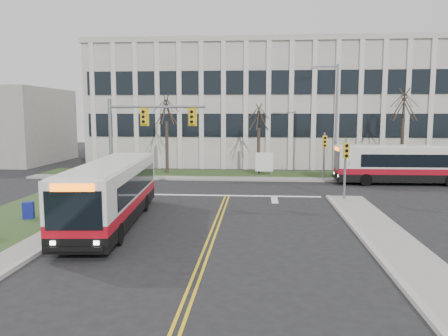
% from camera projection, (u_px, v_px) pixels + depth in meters
% --- Properties ---
extents(ground, '(120.00, 120.00, 0.00)m').
position_uv_depth(ground, '(215.00, 229.00, 20.18)').
color(ground, black).
rests_on(ground, ground).
extents(sidewalk_west, '(1.20, 26.00, 0.14)m').
position_uv_depth(sidewalk_west, '(9.00, 259.00, 15.76)').
color(sidewalk_west, '#9E9B93').
rests_on(sidewalk_west, ground).
extents(sidewalk_east, '(2.00, 26.00, 0.14)m').
position_uv_depth(sidewalk_east, '(422.00, 270.00, 14.64)').
color(sidewalk_east, '#9E9B93').
rests_on(sidewalk_east, ground).
extents(sidewalk_cross, '(44.00, 1.60, 0.14)m').
position_uv_depth(sidewalk_cross, '(296.00, 179.00, 34.82)').
color(sidewalk_cross, '#9E9B93').
rests_on(sidewalk_cross, ground).
extents(building_lawn, '(44.00, 5.00, 0.12)m').
position_uv_depth(building_lawn, '(293.00, 175.00, 37.59)').
color(building_lawn, '#324B20').
rests_on(building_lawn, ground).
extents(office_building, '(40.00, 16.00, 12.00)m').
position_uv_depth(office_building, '(286.00, 107.00, 48.73)').
color(office_building, beige).
rests_on(office_building, ground).
extents(building_annex, '(12.00, 12.00, 8.00)m').
position_uv_depth(building_annex, '(1.00, 126.00, 47.41)').
color(building_annex, '#9E9B93').
rests_on(building_annex, ground).
extents(mast_arm_signal, '(6.11, 0.38, 6.20)m').
position_uv_depth(mast_arm_signal, '(136.00, 130.00, 27.17)').
color(mast_arm_signal, slate).
rests_on(mast_arm_signal, ground).
extents(signal_pole_near, '(0.34, 0.39, 3.80)m').
position_uv_depth(signal_pole_near, '(346.00, 160.00, 26.14)').
color(signal_pole_near, slate).
rests_on(signal_pole_near, ground).
extents(signal_pole_far, '(0.34, 0.39, 3.80)m').
position_uv_depth(signal_pole_far, '(324.00, 149.00, 34.55)').
color(signal_pole_far, slate).
rests_on(signal_pole_far, ground).
extents(streetlight, '(2.15, 0.25, 9.20)m').
position_uv_depth(streetlight, '(334.00, 115.00, 34.94)').
color(streetlight, slate).
rests_on(streetlight, ground).
extents(directory_sign, '(1.50, 0.12, 2.00)m').
position_uv_depth(directory_sign, '(264.00, 162.00, 37.15)').
color(directory_sign, slate).
rests_on(directory_sign, ground).
extents(tree_left, '(1.80, 1.80, 7.70)m').
position_uv_depth(tree_left, '(166.00, 111.00, 37.77)').
color(tree_left, '#42352B').
rests_on(tree_left, ground).
extents(tree_mid, '(1.80, 1.80, 6.82)m').
position_uv_depth(tree_mid, '(259.00, 118.00, 37.43)').
color(tree_mid, '#42352B').
rests_on(tree_mid, ground).
extents(tree_right, '(1.80, 1.80, 8.25)m').
position_uv_depth(tree_right, '(404.00, 106.00, 36.18)').
color(tree_right, '#42352B').
rests_on(tree_right, ground).
extents(bus_main, '(3.30, 11.11, 2.92)m').
position_uv_depth(bus_main, '(112.00, 194.00, 20.86)').
color(bus_main, silver).
rests_on(bus_main, ground).
extents(bus_cross, '(10.78, 2.53, 2.86)m').
position_uv_depth(bus_cross, '(409.00, 165.00, 32.83)').
color(bus_cross, silver).
rests_on(bus_cross, ground).
extents(newspaper_box_blue, '(0.61, 0.58, 0.95)m').
position_uv_depth(newspaper_box_blue, '(28.00, 211.00, 21.61)').
color(newspaper_box_blue, navy).
rests_on(newspaper_box_blue, ground).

